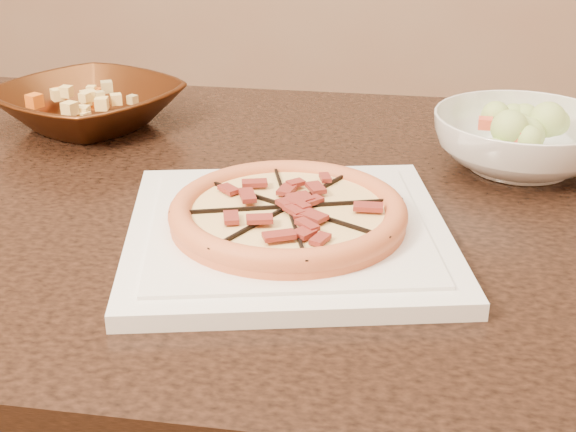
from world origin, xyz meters
name	(u,v)px	position (x,y,z in m)	size (l,w,h in m)	color
dining_table	(215,263)	(-0.02, -0.07, 0.64)	(1.39, 0.94, 0.75)	#341D14
plate	(288,233)	(0.10, -0.19, 0.76)	(0.41, 0.41, 0.02)	white
pizza	(288,213)	(0.10, -0.19, 0.78)	(0.25, 0.25, 0.03)	#DB7C55
bronze_bowl	(89,106)	(-0.27, 0.12, 0.78)	(0.25, 0.25, 0.06)	#542C13
mixed_dish	(85,77)	(-0.27, 0.12, 0.83)	(0.12, 0.11, 0.03)	tan
salad_bowl	(521,141)	(0.35, 0.08, 0.79)	(0.23, 0.23, 0.07)	silver
salad	(526,101)	(0.35, 0.08, 0.84)	(0.12, 0.11, 0.04)	#C5E67C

